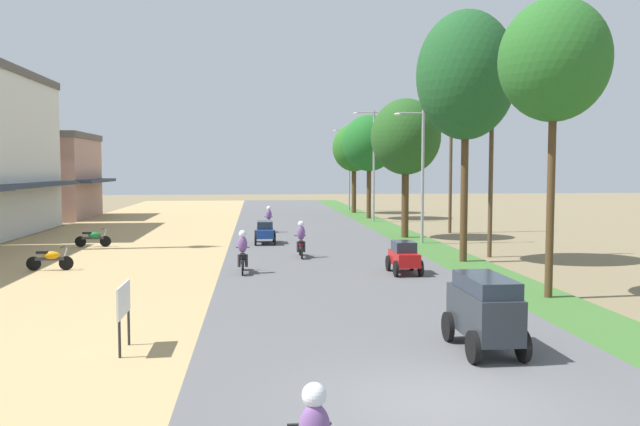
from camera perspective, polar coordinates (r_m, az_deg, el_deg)
ground_plane at (r=11.74m, az=10.47°, el=-16.48°), size 180.00×180.00×0.00m
road_strip at (r=11.72m, az=10.47°, el=-16.30°), size 9.00×140.00×0.08m
shophouse_far at (r=56.45m, az=-23.15°, el=3.04°), size 8.23×8.69×6.90m
parked_motorbike_second at (r=27.54m, az=-22.78°, el=-3.70°), size 1.80×0.54×0.94m
parked_motorbike_third at (r=34.91m, az=-19.45°, el=-2.05°), size 1.80×0.54×0.94m
street_signboard at (r=14.88m, az=-17.02°, el=-7.75°), size 0.06×1.30×1.50m
median_tree_nearest at (r=21.36m, az=20.05°, el=12.53°), size 3.35×3.35×9.20m
median_tree_second at (r=28.60m, az=12.82°, el=11.77°), size 4.22×4.22×10.71m
median_tree_third at (r=37.65m, az=7.61°, el=6.66°), size 4.04×4.04×8.04m
median_tree_fourth at (r=51.78m, az=4.38°, el=6.18°), size 4.35×4.35×8.28m
median_tree_fifth at (r=58.20m, az=3.04°, el=5.76°), size 3.89×3.89×8.01m
streetlamp_near at (r=34.86m, az=9.10°, el=4.12°), size 3.16×0.20×7.10m
streetlamp_mid at (r=48.85m, az=4.79°, el=4.86°), size 3.16×0.20×8.35m
streetlamp_far at (r=61.39m, az=2.62°, el=4.42°), size 3.16×0.20×7.79m
utility_pole_near at (r=30.40m, az=14.95°, el=5.58°), size 1.80×0.20×9.62m
utility_pole_far at (r=41.24m, az=11.53°, el=5.19°), size 1.80×0.20×9.63m
car_van_charcoal at (r=14.65m, az=14.34°, el=-8.22°), size 1.19×2.41×1.67m
car_hatchback_red at (r=24.74m, az=7.45°, el=-3.81°), size 1.04×2.00×1.23m
car_sedan_blue at (r=34.38m, az=-4.91°, el=-1.61°), size 1.10×2.26×1.19m
motorbike_ahead_second at (r=24.79m, az=-6.87°, el=-3.53°), size 0.54×1.80×1.66m
motorbike_ahead_third at (r=28.94m, az=-1.71°, el=-2.43°), size 0.54×1.80×1.66m
motorbike_ahead_fourth at (r=40.36m, az=-4.56°, el=-0.61°), size 0.54×1.80×1.66m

